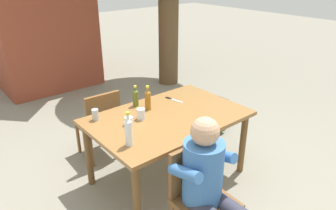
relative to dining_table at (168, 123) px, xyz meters
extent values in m
plane|color=gray|center=(0.00, 0.00, -0.67)|extent=(24.00, 24.00, 0.00)
cube|color=olive|center=(0.00, 0.00, 0.07)|extent=(1.58, 1.04, 0.04)
cylinder|color=brown|center=(-0.71, -0.44, -0.31)|extent=(0.07, 0.07, 0.72)
cylinder|color=brown|center=(0.71, -0.44, -0.31)|extent=(0.07, 0.07, 0.72)
cylinder|color=brown|center=(-0.71, 0.44, -0.31)|extent=(0.07, 0.07, 0.72)
cylinder|color=brown|center=(0.71, 0.44, -0.31)|extent=(0.07, 0.07, 0.72)
cube|color=brown|center=(-0.36, -0.90, -0.24)|extent=(0.45, 0.45, 0.04)
cube|color=brown|center=(-0.35, -0.70, -0.01)|extent=(0.42, 0.05, 0.42)
cylinder|color=brown|center=(-0.16, -0.72, -0.47)|extent=(0.04, 0.04, 0.41)
cube|color=brown|center=(-0.36, 0.90, -0.24)|extent=(0.46, 0.46, 0.04)
cube|color=brown|center=(-0.36, 0.70, -0.01)|extent=(0.42, 0.06, 0.42)
cylinder|color=brown|center=(-0.16, 1.09, -0.47)|extent=(0.04, 0.04, 0.41)
cylinder|color=brown|center=(-0.54, 1.10, -0.47)|extent=(0.04, 0.04, 0.41)
cylinder|color=brown|center=(-0.17, 0.71, -0.47)|extent=(0.04, 0.04, 0.41)
cylinder|color=brown|center=(-0.55, 0.72, -0.47)|extent=(0.04, 0.04, 0.41)
cylinder|color=#3D70B2|center=(-0.36, -0.85, 0.04)|extent=(0.32, 0.32, 0.52)
sphere|color=tan|center=(-0.36, -0.85, 0.39)|extent=(0.22, 0.22, 0.22)
cylinder|color=#3D70B2|center=(-0.55, -0.85, 0.11)|extent=(0.09, 0.31, 0.16)
cylinder|color=#383847|center=(-0.27, -1.05, -0.22)|extent=(0.14, 0.40, 0.14)
cylinder|color=#3D70B2|center=(-0.17, -0.85, 0.11)|extent=(0.09, 0.31, 0.16)
cylinder|color=#996019|center=(-0.06, 0.26, 0.18)|extent=(0.06, 0.06, 0.19)
cone|color=#996019|center=(-0.06, 0.26, 0.29)|extent=(0.06, 0.06, 0.03)
cylinder|color=#996019|center=(-0.06, 0.26, 0.32)|extent=(0.03, 0.03, 0.03)
cylinder|color=yellow|center=(-0.06, 0.26, 0.34)|extent=(0.03, 0.03, 0.02)
cylinder|color=white|center=(-0.62, -0.23, 0.20)|extent=(0.06, 0.06, 0.23)
cone|color=white|center=(-0.62, -0.23, 0.33)|extent=(0.06, 0.06, 0.03)
cylinder|color=white|center=(-0.62, -0.23, 0.36)|extent=(0.03, 0.03, 0.03)
cylinder|color=yellow|center=(-0.62, -0.23, 0.39)|extent=(0.03, 0.03, 0.03)
cylinder|color=#566623|center=(-0.11, 0.41, 0.17)|extent=(0.06, 0.06, 0.17)
cone|color=#566623|center=(-0.11, 0.41, 0.27)|extent=(0.06, 0.06, 0.02)
cylinder|color=#566623|center=(-0.11, 0.41, 0.29)|extent=(0.03, 0.03, 0.02)
cylinder|color=yellow|center=(-0.11, 0.41, 0.31)|extent=(0.03, 0.03, 0.02)
cylinder|color=white|center=(-0.42, 0.09, 0.13)|extent=(0.08, 0.08, 0.08)
cylinder|color=#B2B7BC|center=(-0.61, 0.39, 0.14)|extent=(0.07, 0.07, 0.12)
cylinder|color=silver|center=(-0.26, 0.11, 0.14)|extent=(0.08, 0.08, 0.11)
cube|color=silver|center=(0.31, 0.23, 0.09)|extent=(0.06, 0.18, 0.01)
cube|color=black|center=(0.29, 0.34, 0.09)|extent=(0.04, 0.08, 0.01)
cube|color=#47663D|center=(1.15, 0.40, -0.48)|extent=(0.30, 0.18, 0.40)
cube|color=#395130|center=(1.15, 0.28, -0.55)|extent=(0.21, 0.06, 0.17)
cube|color=black|center=(1.27, 0.47, -0.46)|extent=(0.33, 0.18, 0.42)
cube|color=black|center=(1.27, 0.35, -0.54)|extent=(0.23, 0.06, 0.19)
cylinder|color=brown|center=(1.97, 2.36, 0.43)|extent=(0.37, 0.37, 2.22)
cube|color=brown|center=(0.11, 4.06, 0.46)|extent=(1.70, 1.82, 2.27)
camera|label=1|loc=(-1.85, -2.23, 1.52)|focal=33.77mm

